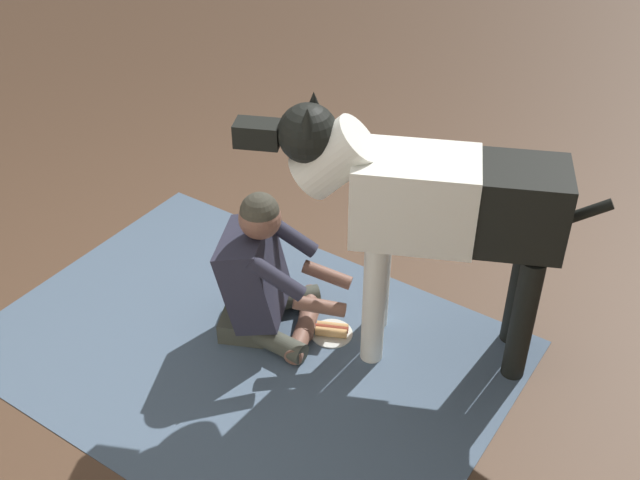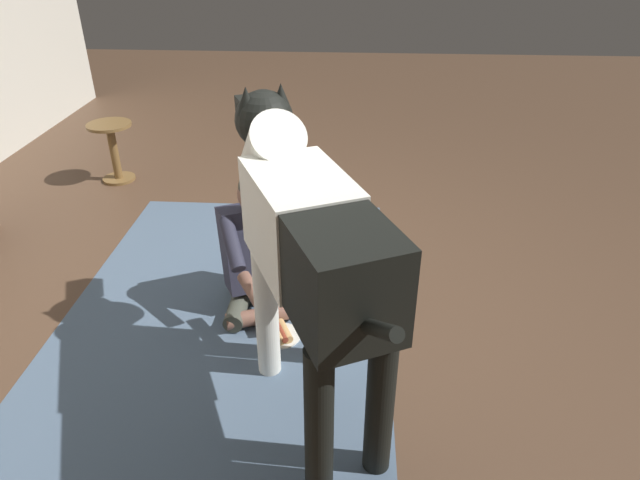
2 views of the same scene
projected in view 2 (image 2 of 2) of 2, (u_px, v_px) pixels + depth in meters
The scene contains 6 objects.
ground_plane at pixel (296, 284), 3.52m from camera, with size 13.87×13.87×0.00m, color brown.
area_rug at pixel (231, 300), 3.36m from camera, with size 2.59×1.85×0.01m, color slate.
person_sitting_on_floor at pixel (260, 252), 3.19m from camera, with size 0.74×0.62×0.84m.
large_dog at pixel (305, 236), 2.28m from camera, with size 1.57×0.83×1.35m.
hot_dog_on_plate at pixel (281, 333), 3.06m from camera, with size 0.22×0.22×0.06m.
round_side_table at pixel (113, 147), 4.76m from camera, with size 0.37×0.37×0.51m.
Camera 2 is at (-2.89, -0.33, 2.00)m, focal length 31.51 mm.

